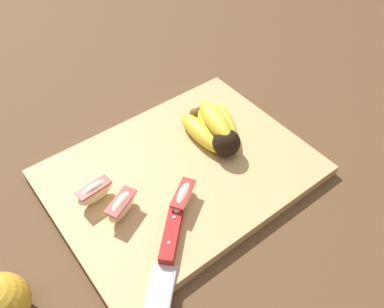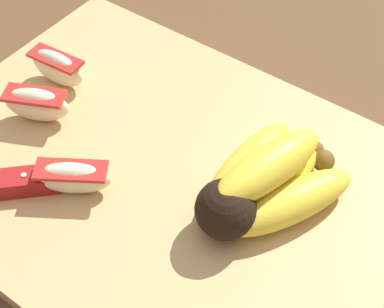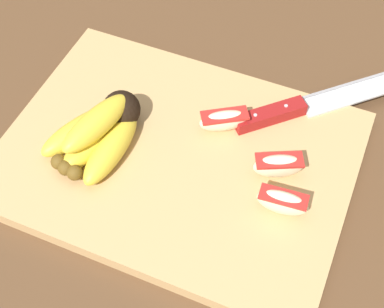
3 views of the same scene
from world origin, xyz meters
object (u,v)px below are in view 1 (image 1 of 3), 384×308
apple_wedge_middle (122,206)px  whole_apple (0,302)px  banana_bunch (215,129)px  apple_wedge_far (183,197)px  apple_wedge_near (95,192)px  chefs_knife (166,263)px

apple_wedge_middle → whole_apple: whole_apple is taller
banana_bunch → apple_wedge_middle: (-0.23, -0.04, -0.00)m
apple_wedge_far → whole_apple: size_ratio=0.76×
apple_wedge_near → apple_wedge_middle: apple_wedge_near is taller
banana_bunch → apple_wedge_near: banana_bunch is taller
apple_wedge_near → apple_wedge_middle: bearing=-67.4°
chefs_knife → apple_wedge_middle: apple_wedge_middle is taller
apple_wedge_near → banana_bunch: bearing=-1.9°
apple_wedge_middle → apple_wedge_far: bearing=-26.5°
banana_bunch → chefs_knife: 0.27m
banana_bunch → apple_wedge_far: banana_bunch is taller
chefs_knife → whole_apple: size_ratio=2.48×
banana_bunch → apple_wedge_near: (-0.25, 0.01, -0.00)m
banana_bunch → chefs_knife: banana_bunch is taller
chefs_knife → whole_apple: whole_apple is taller
banana_bunch → chefs_knife: (-0.22, -0.16, -0.02)m
apple_wedge_far → whole_apple: (-0.29, 0.01, 0.00)m
banana_bunch → apple_wedge_middle: 0.23m
apple_wedge_middle → apple_wedge_far: 0.10m
apple_wedge_middle → whole_apple: 0.21m
banana_bunch → apple_wedge_far: (-0.14, -0.08, -0.01)m
apple_wedge_far → whole_apple: bearing=178.5°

